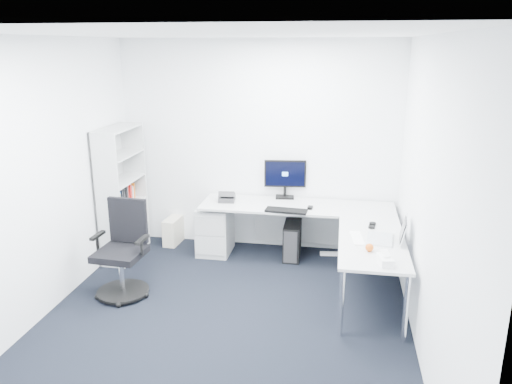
% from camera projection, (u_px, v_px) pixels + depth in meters
% --- Properties ---
extents(ground, '(4.20, 4.20, 0.00)m').
position_uv_depth(ground, '(222.00, 325.00, 4.84)').
color(ground, black).
extents(ceiling, '(4.20, 4.20, 0.00)m').
position_uv_depth(ceiling, '(216.00, 34.00, 4.08)').
color(ceiling, white).
extents(wall_back, '(3.60, 0.02, 2.70)m').
position_uv_depth(wall_back, '(258.00, 147.00, 6.44)').
color(wall_back, white).
rests_on(wall_back, ground).
extents(wall_front, '(3.60, 0.02, 2.70)m').
position_uv_depth(wall_front, '(119.00, 310.00, 2.47)').
color(wall_front, white).
rests_on(wall_front, ground).
extents(wall_left, '(0.02, 4.20, 2.70)m').
position_uv_depth(wall_left, '(36.00, 183.00, 4.75)').
color(wall_left, white).
rests_on(wall_left, ground).
extents(wall_right, '(0.02, 4.20, 2.70)m').
position_uv_depth(wall_right, '(429.00, 202.00, 4.16)').
color(wall_right, white).
rests_on(wall_right, ground).
extents(l_desk, '(2.39, 1.34, 0.70)m').
position_uv_depth(l_desk, '(294.00, 241.00, 5.98)').
color(l_desk, '#B4B6B7').
rests_on(l_desk, ground).
extents(drawer_pedestal, '(0.41, 0.51, 0.62)m').
position_uv_depth(drawer_pedestal, '(215.00, 229.00, 6.47)').
color(drawer_pedestal, '#B4B6B7').
rests_on(drawer_pedestal, ground).
extents(bookshelf, '(0.32, 0.83, 1.66)m').
position_uv_depth(bookshelf, '(122.00, 193.00, 6.24)').
color(bookshelf, '#B6B9B9').
rests_on(bookshelf, ground).
extents(task_chair, '(0.61, 0.61, 1.03)m').
position_uv_depth(task_chair, '(120.00, 251.00, 5.28)').
color(task_chair, black).
rests_on(task_chair, ground).
extents(black_pc_tower, '(0.21, 0.47, 0.45)m').
position_uv_depth(black_pc_tower, '(292.00, 240.00, 6.33)').
color(black_pc_tower, black).
rests_on(black_pc_tower, ground).
extents(beige_pc_tower, '(0.20, 0.39, 0.36)m').
position_uv_depth(beige_pc_tower, '(173.00, 231.00, 6.80)').
color(beige_pc_tower, beige).
rests_on(beige_pc_tower, ground).
extents(power_strip, '(0.35, 0.10, 0.04)m').
position_uv_depth(power_strip, '(334.00, 254.00, 6.44)').
color(power_strip, white).
rests_on(power_strip, ground).
extents(monitor, '(0.55, 0.23, 0.52)m').
position_uv_depth(monitor, '(285.00, 179.00, 6.42)').
color(monitor, black).
rests_on(monitor, l_desk).
extents(black_keyboard, '(0.51, 0.22, 0.02)m').
position_uv_depth(black_keyboard, '(286.00, 211.00, 5.96)').
color(black_keyboard, black).
rests_on(black_keyboard, l_desk).
extents(mouse, '(0.07, 0.10, 0.03)m').
position_uv_depth(mouse, '(310.00, 208.00, 6.05)').
color(mouse, black).
rests_on(mouse, l_desk).
extents(desk_phone, '(0.22, 0.22, 0.14)m').
position_uv_depth(desk_phone, '(227.00, 196.00, 6.33)').
color(desk_phone, '#2A2A2C').
rests_on(desk_phone, l_desk).
extents(laptop, '(0.41, 0.40, 0.26)m').
position_uv_depth(laptop, '(381.00, 228.00, 5.05)').
color(laptop, silver).
rests_on(laptop, l_desk).
extents(white_keyboard, '(0.16, 0.39, 0.01)m').
position_uv_depth(white_keyboard, '(357.00, 238.00, 5.13)').
color(white_keyboard, white).
rests_on(white_keyboard, l_desk).
extents(headphones, '(0.13, 0.18, 0.04)m').
position_uv_depth(headphones, '(372.00, 225.00, 5.46)').
color(headphones, black).
rests_on(headphones, l_desk).
extents(orange_fruit, '(0.08, 0.08, 0.08)m').
position_uv_depth(orange_fruit, '(369.00, 248.00, 4.80)').
color(orange_fruit, '#D55812').
rests_on(orange_fruit, l_desk).
extents(tissue_box, '(0.15, 0.23, 0.07)m').
position_uv_depth(tissue_box, '(385.00, 260.00, 4.52)').
color(tissue_box, white).
rests_on(tissue_box, l_desk).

